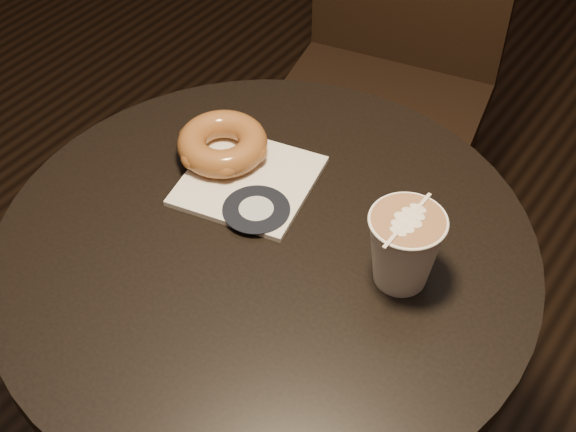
{
  "coord_description": "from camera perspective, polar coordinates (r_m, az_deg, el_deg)",
  "views": [
    {
      "loc": [
        0.42,
        -0.54,
        1.51
      ],
      "look_at": [
        0.01,
        0.03,
        0.79
      ],
      "focal_mm": 50.0,
      "sensor_mm": 36.0,
      "label": 1
    }
  ],
  "objects": [
    {
      "name": "chair",
      "position": [
        1.68,
        7.55,
        12.15
      ],
      "size": [
        0.5,
        0.5,
        1.05
      ],
      "rotation": [
        0.0,
        0.0,
        0.22
      ],
      "color": "black",
      "rests_on": "ground"
    },
    {
      "name": "doughnut",
      "position": [
        1.12,
        -4.68,
        5.16
      ],
      "size": [
        0.13,
        0.13,
        0.04
      ],
      "primitive_type": "torus",
      "color": "brown",
      "rests_on": "pastry_bag"
    },
    {
      "name": "pastry_bag",
      "position": [
        1.1,
        -2.83,
        2.53
      ],
      "size": [
        0.2,
        0.2,
        0.01
      ],
      "primitive_type": "cube",
      "rotation": [
        0.0,
        0.0,
        0.22
      ],
      "color": "white",
      "rests_on": "cafe_table"
    },
    {
      "name": "latte_cup",
      "position": [
        0.96,
        8.24,
        -2.37
      ],
      "size": [
        0.09,
        0.09,
        0.1
      ],
      "primitive_type": null,
      "color": "white",
      "rests_on": "cafe_table"
    },
    {
      "name": "cafe_table",
      "position": [
        1.18,
        -1.46,
        -8.49
      ],
      "size": [
        0.7,
        0.7,
        0.75
      ],
      "color": "black",
      "rests_on": "ground"
    }
  ]
}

